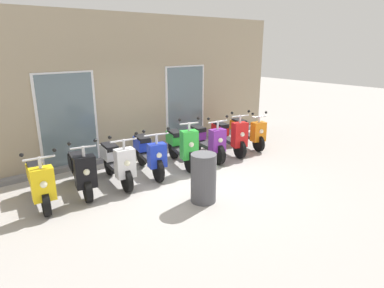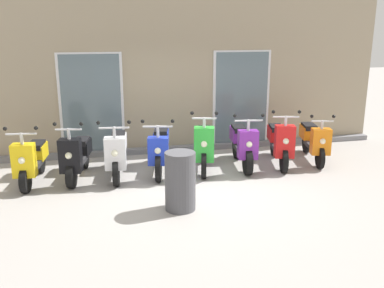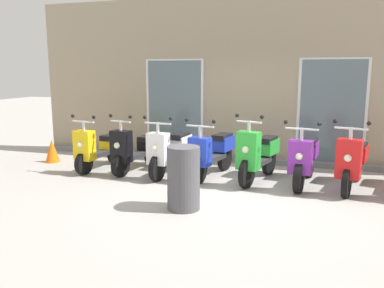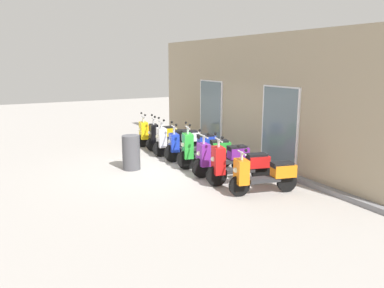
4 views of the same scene
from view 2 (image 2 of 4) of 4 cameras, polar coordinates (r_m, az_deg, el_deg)
ground_plane at (r=7.82m, az=0.24°, el=-5.80°), size 40.00×40.00×0.00m
storefront_facade at (r=9.92m, az=-3.25°, el=9.21°), size 10.25×0.50×3.65m
scooter_yellow at (r=8.47m, az=-20.58°, el=-1.96°), size 0.58×1.51×1.19m
scooter_black at (r=8.45m, az=-15.07°, el=-1.50°), size 0.64×1.56×1.21m
scooter_white at (r=8.38m, az=-9.91°, el=-1.06°), size 0.61×1.61×1.22m
scooter_blue at (r=8.54m, az=-4.28°, el=-0.60°), size 0.72×1.67×1.19m
scooter_green at (r=8.62m, az=1.63°, el=-0.16°), size 0.71×1.58×1.30m
scooter_purple at (r=8.91m, az=6.74°, el=-0.04°), size 0.63×1.65×1.22m
scooter_red at (r=9.16m, az=11.59°, el=0.32°), size 0.73×1.63×1.26m
scooter_orange at (r=9.62m, az=15.89°, el=0.57°), size 0.70×1.60×1.12m
trash_bin at (r=6.77m, az=-1.58°, el=-4.97°), size 0.48×0.48×0.95m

